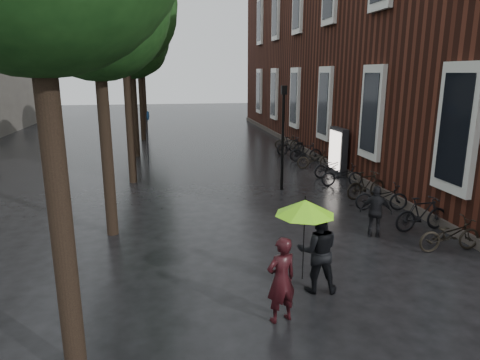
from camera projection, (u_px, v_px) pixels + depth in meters
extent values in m
cube|color=#38160F|center=(384.00, 46.00, 25.24)|extent=(10.00, 33.00, 12.00)
cube|color=silver|center=(458.00, 129.00, 11.75)|extent=(0.25, 1.60, 3.60)
cube|color=black|center=(455.00, 129.00, 11.73)|extent=(0.10, 1.20, 3.00)
cube|color=silver|center=(373.00, 113.00, 16.52)|extent=(0.25, 1.60, 3.60)
cube|color=black|center=(370.00, 113.00, 16.51)|extent=(0.10, 1.20, 3.00)
cube|color=silver|center=(325.00, 104.00, 21.30)|extent=(0.25, 1.60, 3.60)
cube|color=black|center=(323.00, 104.00, 21.28)|extent=(0.10, 1.20, 3.00)
cube|color=silver|center=(295.00, 98.00, 26.07)|extent=(0.25, 1.60, 3.60)
cube|color=black|center=(294.00, 98.00, 26.05)|extent=(0.10, 1.20, 3.00)
cube|color=silver|center=(298.00, 1.00, 24.73)|extent=(0.25, 1.60, 3.60)
cube|color=black|center=(297.00, 1.00, 24.71)|extent=(0.10, 1.20, 3.00)
cube|color=silver|center=(275.00, 94.00, 30.84)|extent=(0.25, 1.60, 3.60)
cube|color=black|center=(273.00, 94.00, 30.83)|extent=(0.10, 1.20, 3.00)
cube|color=silver|center=(276.00, 13.00, 29.50)|extent=(0.25, 1.60, 3.60)
cube|color=black|center=(275.00, 13.00, 29.48)|extent=(0.10, 1.20, 3.00)
cube|color=silver|center=(260.00, 91.00, 35.62)|extent=(0.25, 1.60, 3.60)
cube|color=black|center=(258.00, 91.00, 35.60)|extent=(0.10, 1.20, 3.00)
cube|color=silver|center=(260.00, 21.00, 34.27)|extent=(0.25, 1.60, 3.60)
cube|color=black|center=(259.00, 21.00, 34.26)|extent=(0.10, 1.20, 3.00)
cube|color=#3F3833|center=(301.00, 147.00, 25.84)|extent=(0.40, 33.00, 0.30)
cylinder|color=black|center=(62.00, 231.00, 6.01)|extent=(0.32, 0.32, 4.68)
cylinder|color=black|center=(107.00, 157.00, 11.74)|extent=(0.32, 0.32, 4.51)
cylinder|color=black|center=(130.00, 124.00, 17.45)|extent=(0.32, 0.32, 4.95)
cylinder|color=black|center=(135.00, 116.00, 23.22)|extent=(0.32, 0.32, 4.40)
cylinder|color=black|center=(142.00, 105.00, 28.92)|extent=(0.32, 0.32, 4.79)
cylinder|color=black|center=(145.00, 101.00, 34.67)|extent=(0.32, 0.32, 4.57)
imported|color=black|center=(281.00, 280.00, 7.80)|extent=(0.69, 0.56, 1.66)
imported|color=black|center=(318.00, 251.00, 8.90)|extent=(0.99, 0.84, 1.80)
cylinder|color=black|center=(304.00, 244.00, 8.19)|extent=(0.02, 0.02, 1.47)
cone|color=#89FF1A|center=(305.00, 207.00, 8.01)|extent=(1.16, 1.16, 0.29)
cylinder|color=black|center=(305.00, 198.00, 7.97)|extent=(0.02, 0.02, 0.08)
imported|color=black|center=(376.00, 212.00, 11.90)|extent=(0.93, 0.72, 1.48)
imported|color=black|center=(450.00, 234.00, 11.02)|extent=(1.71, 0.61, 0.90)
imported|color=black|center=(422.00, 214.00, 12.42)|extent=(1.75, 0.61, 1.03)
imported|color=black|center=(381.00, 197.00, 14.32)|extent=(1.83, 0.92, 0.92)
imported|color=black|center=(366.00, 185.00, 15.63)|extent=(1.77, 0.87, 1.02)
imported|color=black|center=(342.00, 175.00, 17.40)|extent=(1.76, 0.77, 0.90)
imported|color=black|center=(332.00, 167.00, 18.88)|extent=(1.87, 0.95, 0.94)
imported|color=black|center=(314.00, 159.00, 20.62)|extent=(1.73, 0.63, 0.90)
imported|color=black|center=(306.00, 152.00, 22.22)|extent=(1.72, 0.65, 1.01)
imported|color=black|center=(291.00, 146.00, 23.94)|extent=(1.79, 0.82, 1.04)
imported|color=black|center=(287.00, 142.00, 25.63)|extent=(1.57, 0.77, 0.91)
cube|color=black|center=(338.00, 151.00, 19.30)|extent=(0.29, 1.40, 2.11)
cube|color=white|center=(335.00, 150.00, 19.26)|extent=(0.04, 1.17, 1.73)
cylinder|color=black|center=(283.00, 142.00, 16.47)|extent=(0.11, 0.11, 3.78)
cube|color=black|center=(284.00, 90.00, 15.98)|extent=(0.21, 0.21, 0.33)
sphere|color=#FFE5B2|center=(284.00, 90.00, 15.98)|extent=(0.17, 0.17, 0.17)
cylinder|color=#262628|center=(147.00, 139.00, 22.08)|extent=(0.06, 0.06, 2.36)
cylinder|color=navy|center=(148.00, 116.00, 21.81)|extent=(0.03, 0.47, 0.47)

